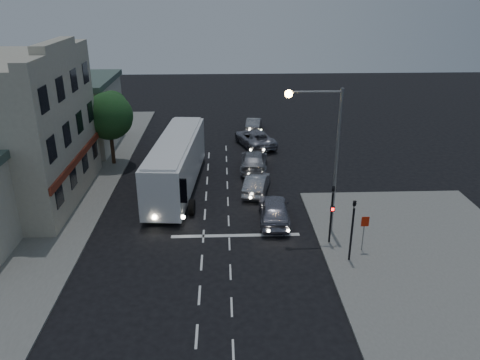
{
  "coord_description": "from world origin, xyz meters",
  "views": [
    {
      "loc": [
        1.29,
        -23.53,
        14.37
      ],
      "look_at": [
        2.42,
        5.71,
        2.2
      ],
      "focal_mm": 35.0,
      "sensor_mm": 36.0,
      "label": 1
    }
  ],
  "objects_px": {
    "traffic_signal_side": "(353,223)",
    "tour_bus": "(176,162)",
    "car_sedan_c": "(255,138)",
    "car_sedan_a": "(257,184)",
    "car_sedan_b": "(254,161)",
    "car_suv": "(274,210)",
    "car_extra": "(254,124)",
    "regulatory_sign": "(364,228)",
    "street_tree": "(109,114)",
    "traffic_signal_main": "(332,208)",
    "streetlight": "(326,146)"
  },
  "relations": [
    {
      "from": "car_sedan_b",
      "to": "car_suv",
      "type": "bearing_deg",
      "value": 99.5
    },
    {
      "from": "car_suv",
      "to": "traffic_signal_main",
      "type": "relative_size",
      "value": 1.18
    },
    {
      "from": "street_tree",
      "to": "regulatory_sign",
      "type": "bearing_deg",
      "value": -41.08
    },
    {
      "from": "traffic_signal_main",
      "to": "streetlight",
      "type": "xyz_separation_m",
      "value": [
        -0.26,
        1.42,
        3.31
      ]
    },
    {
      "from": "traffic_signal_side",
      "to": "streetlight",
      "type": "bearing_deg",
      "value": 105.7
    },
    {
      "from": "car_suv",
      "to": "car_sedan_a",
      "type": "relative_size",
      "value": 1.11
    },
    {
      "from": "car_extra",
      "to": "traffic_signal_side",
      "type": "relative_size",
      "value": 1.02
    },
    {
      "from": "car_extra",
      "to": "car_suv",
      "type": "bearing_deg",
      "value": 98.43
    },
    {
      "from": "street_tree",
      "to": "traffic_signal_main",
      "type": "bearing_deg",
      "value": -42.03
    },
    {
      "from": "car_sedan_c",
      "to": "regulatory_sign",
      "type": "height_order",
      "value": "regulatory_sign"
    },
    {
      "from": "car_sedan_c",
      "to": "streetlight",
      "type": "bearing_deg",
      "value": 82.78
    },
    {
      "from": "tour_bus",
      "to": "street_tree",
      "type": "xyz_separation_m",
      "value": [
        -6.0,
        5.48,
        2.36
      ]
    },
    {
      "from": "car_sedan_b",
      "to": "car_sedan_a",
      "type": "bearing_deg",
      "value": 93.96
    },
    {
      "from": "car_suv",
      "to": "street_tree",
      "type": "height_order",
      "value": "street_tree"
    },
    {
      "from": "car_suv",
      "to": "regulatory_sign",
      "type": "bearing_deg",
      "value": 142.5
    },
    {
      "from": "car_sedan_c",
      "to": "street_tree",
      "type": "height_order",
      "value": "street_tree"
    },
    {
      "from": "tour_bus",
      "to": "streetlight",
      "type": "height_order",
      "value": "streetlight"
    },
    {
      "from": "regulatory_sign",
      "to": "car_sedan_c",
      "type": "bearing_deg",
      "value": 103.94
    },
    {
      "from": "car_suv",
      "to": "car_sedan_c",
      "type": "bearing_deg",
      "value": -86.18
    },
    {
      "from": "tour_bus",
      "to": "traffic_signal_side",
      "type": "height_order",
      "value": "traffic_signal_side"
    },
    {
      "from": "streetlight",
      "to": "traffic_signal_side",
      "type": "bearing_deg",
      "value": -74.3
    },
    {
      "from": "regulatory_sign",
      "to": "car_sedan_a",
      "type": "bearing_deg",
      "value": 122.25
    },
    {
      "from": "car_sedan_c",
      "to": "streetlight",
      "type": "xyz_separation_m",
      "value": [
        2.95,
        -17.34,
        4.93
      ]
    },
    {
      "from": "car_sedan_c",
      "to": "car_extra",
      "type": "relative_size",
      "value": 1.38
    },
    {
      "from": "car_extra",
      "to": "traffic_signal_main",
      "type": "height_order",
      "value": "traffic_signal_main"
    },
    {
      "from": "tour_bus",
      "to": "traffic_signal_side",
      "type": "bearing_deg",
      "value": -40.76
    },
    {
      "from": "regulatory_sign",
      "to": "street_tree",
      "type": "relative_size",
      "value": 0.35
    },
    {
      "from": "car_sedan_b",
      "to": "traffic_signal_side",
      "type": "height_order",
      "value": "traffic_signal_side"
    },
    {
      "from": "car_suv",
      "to": "traffic_signal_side",
      "type": "height_order",
      "value": "traffic_signal_side"
    },
    {
      "from": "streetlight",
      "to": "car_suv",
      "type": "bearing_deg",
      "value": 149.84
    },
    {
      "from": "tour_bus",
      "to": "car_sedan_b",
      "type": "distance_m",
      "value": 7.3
    },
    {
      "from": "car_sedan_a",
      "to": "car_extra",
      "type": "height_order",
      "value": "car_sedan_a"
    },
    {
      "from": "car_suv",
      "to": "regulatory_sign",
      "type": "height_order",
      "value": "regulatory_sign"
    },
    {
      "from": "car_sedan_b",
      "to": "traffic_signal_main",
      "type": "xyz_separation_m",
      "value": [
        3.72,
        -12.55,
        1.63
      ]
    },
    {
      "from": "street_tree",
      "to": "tour_bus",
      "type": "bearing_deg",
      "value": -42.45
    },
    {
      "from": "car_sedan_c",
      "to": "traffic_signal_side",
      "type": "bearing_deg",
      "value": 83.79
    },
    {
      "from": "car_sedan_a",
      "to": "streetlight",
      "type": "xyz_separation_m",
      "value": [
        3.57,
        -6.32,
        5.02
      ]
    },
    {
      "from": "car_extra",
      "to": "traffic_signal_side",
      "type": "bearing_deg",
      "value": 106.55
    },
    {
      "from": "tour_bus",
      "to": "traffic_signal_main",
      "type": "distance_m",
      "value": 13.16
    },
    {
      "from": "tour_bus",
      "to": "car_extra",
      "type": "relative_size",
      "value": 3.12
    },
    {
      "from": "car_suv",
      "to": "street_tree",
      "type": "xyz_separation_m",
      "value": [
        -12.8,
        11.22,
        3.67
      ]
    },
    {
      "from": "car_sedan_c",
      "to": "traffic_signal_side",
      "type": "relative_size",
      "value": 1.42
    },
    {
      "from": "tour_bus",
      "to": "traffic_signal_side",
      "type": "distance_m",
      "value": 15.03
    },
    {
      "from": "traffic_signal_side",
      "to": "tour_bus",
      "type": "bearing_deg",
      "value": 134.39
    },
    {
      "from": "car_sedan_a",
      "to": "car_sedan_b",
      "type": "distance_m",
      "value": 4.81
    },
    {
      "from": "traffic_signal_side",
      "to": "street_tree",
      "type": "relative_size",
      "value": 0.66
    },
    {
      "from": "car_sedan_b",
      "to": "streetlight",
      "type": "xyz_separation_m",
      "value": [
        3.46,
        -11.13,
        4.95
      ]
    },
    {
      "from": "tour_bus",
      "to": "car_sedan_a",
      "type": "xyz_separation_m",
      "value": [
        5.98,
        -1.02,
        -1.42
      ]
    },
    {
      "from": "streetlight",
      "to": "car_extra",
      "type": "bearing_deg",
      "value": 96.76
    },
    {
      "from": "car_suv",
      "to": "streetlight",
      "type": "xyz_separation_m",
      "value": [
        2.75,
        -1.6,
        4.91
      ]
    }
  ]
}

